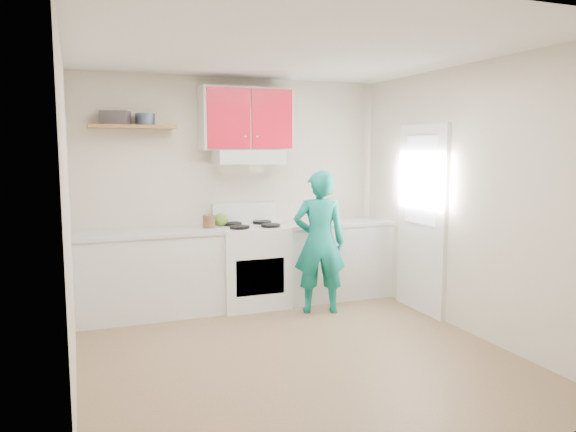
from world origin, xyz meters
name	(u,v)px	position (x,y,z in m)	size (l,w,h in m)	color
floor	(295,353)	(0.00, 0.00, 0.00)	(3.80, 3.80, 0.00)	brown
ceiling	(295,50)	(0.00, 0.00, 2.60)	(3.60, 3.80, 0.04)	white
back_wall	(235,191)	(0.00, 1.90, 1.30)	(3.60, 0.04, 2.60)	beige
front_wall	(427,242)	(0.00, -1.90, 1.30)	(3.60, 0.04, 2.60)	beige
left_wall	(68,216)	(-1.80, 0.00, 1.30)	(0.04, 3.80, 2.60)	beige
right_wall	(467,200)	(1.80, 0.00, 1.30)	(0.04, 3.80, 2.60)	beige
door	(422,219)	(1.78, 0.70, 1.02)	(0.05, 0.85, 2.05)	white
door_glass	(421,180)	(1.75, 0.70, 1.45)	(0.01, 0.55, 0.95)	white
counter_left	(149,274)	(-1.04, 1.60, 0.45)	(1.52, 0.60, 0.90)	silver
counter_right	(333,260)	(1.14, 1.60, 0.45)	(1.32, 0.60, 0.90)	silver
stove	(252,266)	(0.10, 1.57, 0.46)	(0.76, 0.65, 0.92)	white
range_hood	(248,157)	(0.10, 1.68, 1.70)	(0.76, 0.44, 0.15)	silver
upper_cabinets	(246,119)	(0.10, 1.73, 2.12)	(1.02, 0.33, 0.70)	#B00F21
shelf	(132,127)	(-1.15, 1.75, 2.02)	(0.90, 0.30, 0.04)	brown
books	(115,118)	(-1.32, 1.75, 2.11)	(0.28, 0.20, 0.14)	#433B3F
tin	(145,119)	(-1.02, 1.74, 2.10)	(0.20, 0.20, 0.12)	#333D4C
kettle	(221,220)	(-0.22, 1.70, 0.99)	(0.17, 0.17, 0.14)	#547A22
crock	(209,222)	(-0.38, 1.60, 0.98)	(0.13, 0.13, 0.16)	#523923
cutting_board	(306,223)	(0.79, 1.62, 0.91)	(0.33, 0.24, 0.02)	olive
silicone_mat	(360,221)	(1.51, 1.60, 0.90)	(0.31, 0.26, 0.01)	red
person	(320,242)	(0.71, 1.05, 0.78)	(0.57, 0.37, 1.56)	#0C7467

